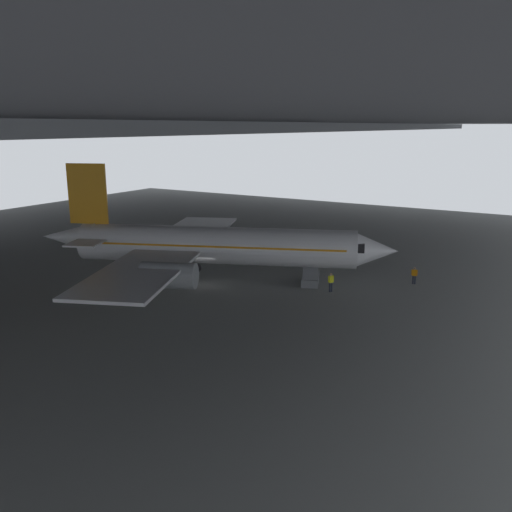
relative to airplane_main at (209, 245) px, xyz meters
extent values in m
plane|color=slate|center=(-0.76, -0.08, -3.28)|extent=(110.00, 110.00, 0.00)
cube|color=#38383D|center=(-0.76, 13.67, 11.52)|extent=(121.00, 99.00, 1.20)
cube|color=#4C4F54|center=(-0.76, -11.08, 10.52)|extent=(115.50, 0.50, 0.70)
cylinder|color=white|center=(0.23, -0.57, 0.02)|extent=(12.64, 24.79, 3.40)
cone|color=white|center=(5.55, -13.75, 0.02)|extent=(4.62, 5.03, 3.33)
cube|color=black|center=(4.74, -11.76, 0.44)|extent=(3.57, 3.29, 0.75)
cone|color=white|center=(-5.09, 12.61, 0.36)|extent=(4.72, 6.13, 2.89)
cube|color=orange|center=(-4.28, 10.62, 4.50)|extent=(1.61, 3.53, 5.57)
cube|color=white|center=(-1.73, 10.65, 0.53)|extent=(5.06, 4.20, 0.16)
cube|color=white|center=(-6.14, 8.86, 0.53)|extent=(5.06, 4.20, 0.16)
cube|color=white|center=(6.87, 6.54, -0.32)|extent=(15.51, 11.06, 0.24)
cylinder|color=#9EA3A8|center=(5.98, 4.18, -0.92)|extent=(3.61, 4.89, 2.11)
cube|color=white|center=(-9.48, -0.06, -0.32)|extent=(15.51, 11.06, 0.24)
cylinder|color=#9EA3A8|center=(-7.21, -1.14, -0.92)|extent=(3.61, 4.89, 2.11)
cube|color=orange|center=(0.23, -0.57, 0.27)|extent=(12.01, 23.10, 0.16)
cylinder|color=#9EA3A8|center=(3.41, -8.46, -2.03)|extent=(0.20, 0.20, 1.15)
cylinder|color=black|center=(3.41, -8.46, -2.83)|extent=(0.61, 0.95, 0.90)
cylinder|color=#9EA3A8|center=(1.44, 2.58, -2.03)|extent=(0.20, 0.20, 1.15)
cylinder|color=black|center=(1.44, 2.58, -2.83)|extent=(0.61, 0.95, 0.90)
cylinder|color=#9EA3A8|center=(-2.83, 0.86, -2.03)|extent=(0.20, 0.20, 1.15)
cylinder|color=black|center=(-2.83, 0.86, -2.83)|extent=(0.61, 0.95, 0.90)
cube|color=slate|center=(3.89, -8.43, -2.93)|extent=(3.93, 2.75, 0.70)
cube|color=slate|center=(3.89, -8.43, -1.20)|extent=(3.62, 2.47, 2.86)
cube|color=slate|center=(5.42, -7.82, 0.19)|extent=(1.51, 1.62, 0.12)
cylinder|color=black|center=(5.19, -7.26, 0.69)|extent=(0.06, 0.06, 1.00)
cylinder|color=black|center=(5.64, -8.37, 0.69)|extent=(0.06, 0.06, 1.00)
cylinder|color=black|center=(5.00, -7.23, -3.13)|extent=(0.32, 0.22, 0.30)
cylinder|color=black|center=(5.53, -8.53, -3.13)|extent=(0.32, 0.22, 0.30)
cylinder|color=black|center=(2.25, -8.34, -3.13)|extent=(0.32, 0.22, 0.30)
cylinder|color=black|center=(2.78, -9.64, -3.13)|extent=(0.32, 0.22, 0.30)
cylinder|color=#232838|center=(8.19, -16.60, -2.89)|extent=(0.14, 0.14, 0.78)
cylinder|color=#232838|center=(8.20, -16.78, -2.89)|extent=(0.14, 0.14, 0.78)
cube|color=orange|center=(8.19, -16.69, -2.22)|extent=(0.24, 0.37, 0.56)
cylinder|color=orange|center=(8.18, -16.46, -2.19)|extent=(0.09, 0.09, 0.53)
cylinder|color=orange|center=(8.20, -16.92, -2.19)|extent=(0.09, 0.09, 0.53)
sphere|color=tan|center=(8.19, -16.69, -1.83)|extent=(0.21, 0.21, 0.21)
cylinder|color=#232838|center=(2.18, -11.04, -2.87)|extent=(0.14, 0.14, 0.84)
cylinder|color=#232838|center=(2.32, -11.15, -2.87)|extent=(0.14, 0.14, 0.84)
cube|color=yellow|center=(2.25, -11.10, -2.15)|extent=(0.42, 0.39, 0.59)
cylinder|color=yellow|center=(2.07, -10.95, -2.12)|extent=(0.09, 0.09, 0.56)
cylinder|color=yellow|center=(2.43, -11.24, -2.12)|extent=(0.09, 0.09, 0.56)
sphere|color=tan|center=(2.25, -11.10, -1.73)|extent=(0.23, 0.23, 0.23)
camera|label=1|loc=(-38.56, -27.56, 10.63)|focal=37.16mm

